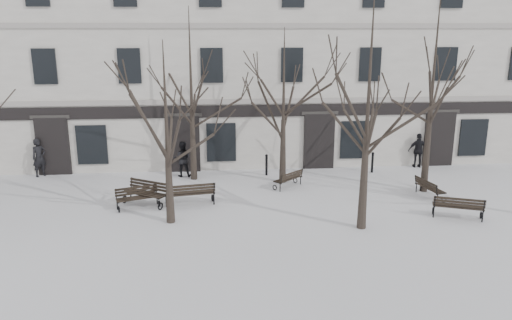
{
  "coord_description": "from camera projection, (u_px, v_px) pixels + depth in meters",
  "views": [
    {
      "loc": [
        -1.97,
        -17.13,
        7.16
      ],
      "look_at": [
        -0.23,
        3.0,
        1.82
      ],
      "focal_mm": 35.0,
      "sensor_mm": 36.0,
      "label": 1
    }
  ],
  "objects": [
    {
      "name": "bench_1",
      "position": [
        191.0,
        193.0,
        20.7
      ],
      "size": [
        2.08,
        1.05,
        1.01
      ],
      "rotation": [
        0.0,
        0.0,
        3.31
      ],
      "color": "black",
      "rests_on": "ground"
    },
    {
      "name": "pedestrian_c",
      "position": [
        417.0,
        167.0,
        26.6
      ],
      "size": [
        1.12,
        0.57,
        1.83
      ],
      "primitive_type": "imported",
      "rotation": [
        0.0,
        0.0,
        3.02
      ],
      "color": "black",
      "rests_on": "ground"
    },
    {
      "name": "pedestrian_b",
      "position": [
        183.0,
        176.0,
        24.98
      ],
      "size": [
        0.87,
        0.68,
        1.78
      ],
      "primitive_type": "imported",
      "rotation": [
        0.0,
        0.0,
        3.14
      ],
      "color": "black",
      "rests_on": "ground"
    },
    {
      "name": "bench_2",
      "position": [
        458.0,
        206.0,
        19.26
      ],
      "size": [
        1.96,
        1.29,
        0.94
      ],
      "rotation": [
        0.0,
        0.0,
        2.77
      ],
      "color": "black",
      "rests_on": "ground"
    },
    {
      "name": "tree_5",
      "position": [
        284.0,
        88.0,
        22.89
      ],
      "size": [
        5.06,
        5.06,
        7.23
      ],
      "color": "black",
      "rests_on": "ground"
    },
    {
      "name": "bench_0",
      "position": [
        138.0,
        197.0,
        20.46
      ],
      "size": [
        1.83,
        1.18,
        0.88
      ],
      "rotation": [
        0.0,
        0.0,
        0.35
      ],
      "color": "black",
      "rests_on": "ground"
    },
    {
      "name": "building",
      "position": [
        245.0,
        57.0,
        29.56
      ],
      "size": [
        40.4,
        10.2,
        11.4
      ],
      "color": "silver",
      "rests_on": "ground"
    },
    {
      "name": "tree_1",
      "position": [
        166.0,
        112.0,
        17.97
      ],
      "size": [
        4.76,
        4.76,
        6.79
      ],
      "color": "black",
      "rests_on": "ground"
    },
    {
      "name": "tree_2",
      "position": [
        369.0,
        84.0,
        17.14
      ],
      "size": [
        5.96,
        5.96,
        8.52
      ],
      "color": "black",
      "rests_on": "ground"
    },
    {
      "name": "tree_6",
      "position": [
        434.0,
        66.0,
        21.27
      ],
      "size": [
        6.28,
        6.28,
        8.97
      ],
      "color": "black",
      "rests_on": "ground"
    },
    {
      "name": "bench_3",
      "position": [
        146.0,
        192.0,
        20.84
      ],
      "size": [
        2.03,
        1.63,
        1.0
      ],
      "rotation": [
        0.0,
        0.0,
        -0.56
      ],
      "color": "black",
      "rests_on": "ground"
    },
    {
      "name": "tree_4",
      "position": [
        191.0,
        74.0,
        23.22
      ],
      "size": [
        5.71,
        5.71,
        8.16
      ],
      "color": "black",
      "rests_on": "ground"
    },
    {
      "name": "pedestrian_a",
      "position": [
        41.0,
        176.0,
        24.98
      ],
      "size": [
        0.83,
        0.81,
        1.92
      ],
      "primitive_type": "imported",
      "rotation": [
        0.0,
        0.0,
        0.73
      ],
      "color": "black",
      "rests_on": "ground"
    },
    {
      "name": "bollard_a",
      "position": [
        266.0,
        164.0,
        25.0
      ],
      "size": [
        0.14,
        0.14,
        1.09
      ],
      "color": "black",
      "rests_on": "ground"
    },
    {
      "name": "bench_5",
      "position": [
        429.0,
        188.0,
        21.74
      ],
      "size": [
        0.89,
        1.7,
        0.82
      ],
      "rotation": [
        0.0,
        0.0,
        1.77
      ],
      "color": "black",
      "rests_on": "ground"
    },
    {
      "name": "bench_4",
      "position": [
        289.0,
        178.0,
        23.09
      ],
      "size": [
        1.53,
        1.46,
        0.8
      ],
      "rotation": [
        0.0,
        0.0,
        3.88
      ],
      "color": "black",
      "rests_on": "ground"
    },
    {
      "name": "bollard_b",
      "position": [
        372.0,
        162.0,
        25.49
      ],
      "size": [
        0.14,
        0.14,
        1.08
      ],
      "color": "black",
      "rests_on": "ground"
    },
    {
      "name": "ground",
      "position": [
        269.0,
        228.0,
        18.49
      ],
      "size": [
        100.0,
        100.0,
        0.0
      ],
      "primitive_type": "plane",
      "color": "silver",
      "rests_on": "ground"
    }
  ]
}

